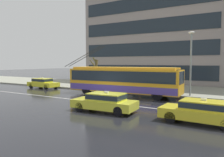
{
  "coord_description": "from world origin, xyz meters",
  "views": [
    {
      "loc": [
        10.9,
        -16.16,
        3.31
      ],
      "look_at": [
        -0.44,
        3.04,
        1.68
      ],
      "focal_mm": 34.98,
      "sensor_mm": 36.0,
      "label": 1
    }
  ],
  "objects_px": {
    "taxi_oncoming_near": "(105,101)",
    "pedestrian_waiting_by_pole": "(140,81)",
    "street_tree_bare": "(96,71)",
    "bus_shelter": "(117,73)",
    "trolleybus": "(123,80)",
    "pedestrian_at_shelter": "(178,85)",
    "taxi_oncoming_far": "(201,111)",
    "taxi_queued_behind_bus": "(43,83)",
    "pedestrian_walking_past": "(118,82)",
    "pedestrian_approaching_curb": "(110,77)",
    "street_lamp": "(191,58)"
  },
  "relations": [
    {
      "from": "taxi_queued_behind_bus",
      "to": "pedestrian_approaching_curb",
      "type": "relative_size",
      "value": 2.26
    },
    {
      "from": "taxi_oncoming_near",
      "to": "pedestrian_waiting_by_pole",
      "type": "xyz_separation_m",
      "value": [
        -2.47,
        11.57,
        0.38
      ]
    },
    {
      "from": "taxi_queued_behind_bus",
      "to": "pedestrian_walking_past",
      "type": "distance_m",
      "value": 10.04
    },
    {
      "from": "pedestrian_approaching_curb",
      "to": "street_lamp",
      "type": "distance_m",
      "value": 9.54
    },
    {
      "from": "taxi_queued_behind_bus",
      "to": "bus_shelter",
      "type": "height_order",
      "value": "bus_shelter"
    },
    {
      "from": "taxi_oncoming_near",
      "to": "pedestrian_walking_past",
      "type": "relative_size",
      "value": 2.84
    },
    {
      "from": "pedestrian_at_shelter",
      "to": "street_lamp",
      "type": "distance_m",
      "value": 2.94
    },
    {
      "from": "bus_shelter",
      "to": "street_lamp",
      "type": "xyz_separation_m",
      "value": [
        8.63,
        -1.14,
        1.75
      ]
    },
    {
      "from": "taxi_oncoming_far",
      "to": "taxi_queued_behind_bus",
      "type": "relative_size",
      "value": 1.01
    },
    {
      "from": "pedestrian_approaching_curb",
      "to": "street_tree_bare",
      "type": "xyz_separation_m",
      "value": [
        -2.99,
        1.47,
        0.59
      ]
    },
    {
      "from": "taxi_oncoming_far",
      "to": "bus_shelter",
      "type": "distance_m",
      "value": 14.99
    },
    {
      "from": "pedestrian_waiting_by_pole",
      "to": "street_lamp",
      "type": "height_order",
      "value": "street_lamp"
    },
    {
      "from": "pedestrian_approaching_curb",
      "to": "street_tree_bare",
      "type": "distance_m",
      "value": 3.39
    },
    {
      "from": "taxi_oncoming_far",
      "to": "street_lamp",
      "type": "xyz_separation_m",
      "value": [
        -2.33,
        9.0,
        3.08
      ]
    },
    {
      "from": "trolleybus",
      "to": "pedestrian_at_shelter",
      "type": "height_order",
      "value": "trolleybus"
    },
    {
      "from": "pedestrian_walking_past",
      "to": "street_lamp",
      "type": "distance_m",
      "value": 8.78
    },
    {
      "from": "taxi_oncoming_far",
      "to": "pedestrian_approaching_curb",
      "type": "xyz_separation_m",
      "value": [
        -11.6,
        9.52,
        0.9
      ]
    },
    {
      "from": "trolleybus",
      "to": "street_lamp",
      "type": "bearing_deg",
      "value": 19.79
    },
    {
      "from": "pedestrian_approaching_curb",
      "to": "taxi_oncoming_near",
      "type": "bearing_deg",
      "value": -60.44
    },
    {
      "from": "taxi_oncoming_far",
      "to": "taxi_oncoming_near",
      "type": "bearing_deg",
      "value": -177.82
    },
    {
      "from": "pedestrian_approaching_curb",
      "to": "pedestrian_waiting_by_pole",
      "type": "xyz_separation_m",
      "value": [
        3.06,
        1.82,
        -0.52
      ]
    },
    {
      "from": "taxi_queued_behind_bus",
      "to": "bus_shelter",
      "type": "xyz_separation_m",
      "value": [
        9.38,
        2.98,
        1.33
      ]
    },
    {
      "from": "taxi_oncoming_far",
      "to": "pedestrian_walking_past",
      "type": "bearing_deg",
      "value": 137.5
    },
    {
      "from": "trolleybus",
      "to": "taxi_oncoming_near",
      "type": "relative_size",
      "value": 2.91
    },
    {
      "from": "taxi_oncoming_far",
      "to": "bus_shelter",
      "type": "xyz_separation_m",
      "value": [
        -10.95,
        10.14,
        1.33
      ]
    },
    {
      "from": "taxi_oncoming_near",
      "to": "pedestrian_waiting_by_pole",
      "type": "relative_size",
      "value": 2.79
    },
    {
      "from": "taxi_oncoming_near",
      "to": "street_tree_bare",
      "type": "distance_m",
      "value": 14.17
    },
    {
      "from": "pedestrian_waiting_by_pole",
      "to": "trolleybus",
      "type": "bearing_deg",
      "value": -88.09
    },
    {
      "from": "pedestrian_approaching_curb",
      "to": "pedestrian_waiting_by_pole",
      "type": "height_order",
      "value": "pedestrian_approaching_curb"
    },
    {
      "from": "street_tree_bare",
      "to": "pedestrian_waiting_by_pole",
      "type": "bearing_deg",
      "value": 3.29
    },
    {
      "from": "pedestrian_waiting_by_pole",
      "to": "street_lamp",
      "type": "distance_m",
      "value": 7.17
    },
    {
      "from": "trolleybus",
      "to": "taxi_oncoming_far",
      "type": "xyz_separation_m",
      "value": [
        8.39,
        -6.82,
        -0.87
      ]
    },
    {
      "from": "taxi_queued_behind_bus",
      "to": "pedestrian_approaching_curb",
      "type": "distance_m",
      "value": 9.09
    },
    {
      "from": "pedestrian_at_shelter",
      "to": "street_tree_bare",
      "type": "bearing_deg",
      "value": 171.25
    },
    {
      "from": "pedestrian_walking_past",
      "to": "street_tree_bare",
      "type": "bearing_deg",
      "value": 162.52
    },
    {
      "from": "pedestrian_approaching_curb",
      "to": "pedestrian_walking_past",
      "type": "height_order",
      "value": "pedestrian_approaching_curb"
    },
    {
      "from": "pedestrian_at_shelter",
      "to": "street_lamp",
      "type": "xyz_separation_m",
      "value": [
        1.21,
        -0.29,
        2.66
      ]
    },
    {
      "from": "taxi_oncoming_near",
      "to": "pedestrian_approaching_curb",
      "type": "relative_size",
      "value": 2.39
    },
    {
      "from": "street_tree_bare",
      "to": "bus_shelter",
      "type": "bearing_deg",
      "value": -13.1
    },
    {
      "from": "trolleybus",
      "to": "taxi_oncoming_far",
      "type": "distance_m",
      "value": 10.85
    },
    {
      "from": "pedestrian_approaching_curb",
      "to": "street_lamp",
      "type": "xyz_separation_m",
      "value": [
        9.27,
        -0.52,
        2.18
      ]
    },
    {
      "from": "taxi_oncoming_near",
      "to": "pedestrian_at_shelter",
      "type": "distance_m",
      "value": 9.86
    },
    {
      "from": "pedestrian_approaching_curb",
      "to": "pedestrian_waiting_by_pole",
      "type": "distance_m",
      "value": 3.6
    },
    {
      "from": "bus_shelter",
      "to": "street_tree_bare",
      "type": "bearing_deg",
      "value": 166.9
    },
    {
      "from": "trolleybus",
      "to": "pedestrian_at_shelter",
      "type": "distance_m",
      "value": 5.46
    },
    {
      "from": "taxi_oncoming_far",
      "to": "pedestrian_at_shelter",
      "type": "bearing_deg",
      "value": 110.85
    },
    {
      "from": "pedestrian_walking_past",
      "to": "street_lamp",
      "type": "xyz_separation_m",
      "value": [
        8.31,
        -0.75,
        2.72
      ]
    },
    {
      "from": "taxi_oncoming_near",
      "to": "street_lamp",
      "type": "relative_size",
      "value": 0.73
    },
    {
      "from": "taxi_oncoming_far",
      "to": "street_tree_bare",
      "type": "distance_m",
      "value": 18.33
    },
    {
      "from": "taxi_oncoming_near",
      "to": "street_lamp",
      "type": "height_order",
      "value": "street_lamp"
    }
  ]
}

